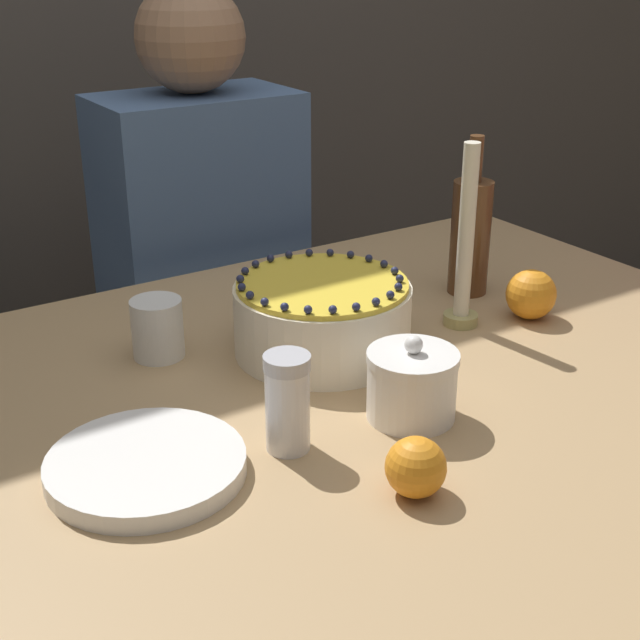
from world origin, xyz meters
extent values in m
cube|color=tan|center=(0.00, 0.00, 0.73)|extent=(1.40, 1.18, 0.03)
cylinder|color=tan|center=(0.64, 0.53, 0.36)|extent=(0.07, 0.07, 0.72)
cylinder|color=#EFE5CC|center=(0.00, 0.17, 0.80)|extent=(0.27, 0.27, 0.10)
cylinder|color=yellow|center=(0.00, 0.17, 0.86)|extent=(0.26, 0.26, 0.01)
sphere|color=#23284C|center=(0.11, 0.17, 0.87)|extent=(0.01, 0.01, 0.01)
sphere|color=#23284C|center=(0.11, 0.21, 0.87)|extent=(0.01, 0.01, 0.01)
sphere|color=#23284C|center=(0.09, 0.24, 0.87)|extent=(0.01, 0.01, 0.01)
sphere|color=#23284C|center=(0.07, 0.26, 0.87)|extent=(0.01, 0.01, 0.01)
sphere|color=#23284C|center=(0.04, 0.28, 0.87)|extent=(0.01, 0.01, 0.01)
sphere|color=#23284C|center=(0.01, 0.29, 0.87)|extent=(0.01, 0.01, 0.01)
sphere|color=#23284C|center=(-0.02, 0.29, 0.87)|extent=(0.01, 0.01, 0.01)
sphere|color=#23284C|center=(-0.05, 0.28, 0.87)|extent=(0.01, 0.01, 0.01)
sphere|color=#23284C|center=(-0.08, 0.26, 0.87)|extent=(0.01, 0.01, 0.01)
sphere|color=#23284C|center=(-0.10, 0.24, 0.87)|extent=(0.01, 0.01, 0.01)
sphere|color=#23284C|center=(-0.12, 0.21, 0.87)|extent=(0.01, 0.01, 0.01)
sphere|color=#23284C|center=(-0.12, 0.17, 0.87)|extent=(0.01, 0.01, 0.01)
sphere|color=#23284C|center=(-0.12, 0.14, 0.87)|extent=(0.01, 0.01, 0.01)
sphere|color=#23284C|center=(-0.10, 0.11, 0.87)|extent=(0.01, 0.01, 0.01)
sphere|color=#23284C|center=(-0.08, 0.09, 0.87)|extent=(0.01, 0.01, 0.01)
sphere|color=#23284C|center=(-0.05, 0.07, 0.87)|extent=(0.01, 0.01, 0.01)
sphere|color=#23284C|center=(-0.02, 0.06, 0.87)|extent=(0.01, 0.01, 0.01)
sphere|color=#23284C|center=(0.01, 0.06, 0.87)|extent=(0.01, 0.01, 0.01)
sphere|color=#23284C|center=(0.04, 0.07, 0.87)|extent=(0.01, 0.01, 0.01)
sphere|color=#23284C|center=(0.07, 0.09, 0.87)|extent=(0.01, 0.01, 0.01)
sphere|color=#23284C|center=(0.09, 0.11, 0.87)|extent=(0.01, 0.01, 0.01)
sphere|color=#23284C|center=(0.11, 0.14, 0.87)|extent=(0.01, 0.01, 0.01)
cylinder|color=white|center=(-0.01, -0.06, 0.79)|extent=(0.12, 0.12, 0.08)
cylinder|color=white|center=(-0.01, -0.06, 0.83)|extent=(0.12, 0.12, 0.01)
sphere|color=white|center=(-0.01, -0.06, 0.85)|extent=(0.02, 0.02, 0.02)
cylinder|color=white|center=(-0.19, -0.03, 0.80)|extent=(0.06, 0.06, 0.11)
cylinder|color=silver|center=(-0.19, -0.03, 0.87)|extent=(0.06, 0.06, 0.02)
cylinder|color=white|center=(-0.36, 0.01, 0.75)|extent=(0.24, 0.24, 0.01)
cylinder|color=white|center=(-0.36, 0.01, 0.76)|extent=(0.24, 0.24, 0.01)
cylinder|color=white|center=(-0.36, 0.01, 0.77)|extent=(0.24, 0.24, 0.01)
cylinder|color=tan|center=(0.24, 0.14, 0.76)|extent=(0.06, 0.06, 0.02)
cylinder|color=silver|center=(0.24, 0.14, 0.91)|extent=(0.03, 0.03, 0.28)
cylinder|color=brown|center=(0.35, 0.24, 0.85)|extent=(0.07, 0.07, 0.20)
cylinder|color=brown|center=(0.35, 0.24, 0.99)|extent=(0.02, 0.02, 0.08)
cylinder|color=white|center=(-0.22, 0.29, 0.79)|extent=(0.08, 0.08, 0.09)
sphere|color=orange|center=(-0.12, -0.20, 0.78)|extent=(0.07, 0.07, 0.07)
sphere|color=orange|center=(0.36, 0.10, 0.79)|extent=(0.08, 0.08, 0.08)
cube|color=#595960|center=(0.10, 0.79, 0.23)|extent=(0.34, 0.34, 0.45)
cube|color=#4C6B99|center=(0.10, 0.79, 0.75)|extent=(0.40, 0.24, 0.59)
sphere|color=#9E7556|center=(0.10, 0.79, 1.15)|extent=(0.22, 0.22, 0.22)
camera|label=1|loc=(-0.67, -0.85, 1.34)|focal=50.00mm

